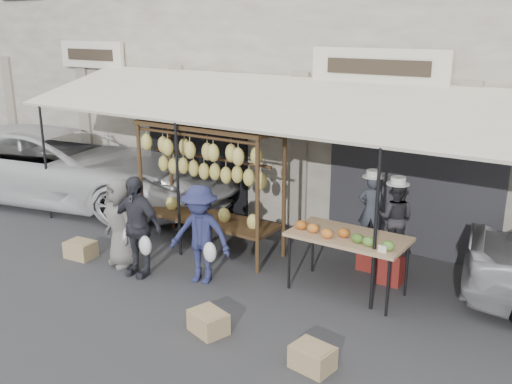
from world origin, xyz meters
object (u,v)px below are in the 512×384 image
Objects in this scene: crate_near_a at (208,322)px; banana_rack at (207,163)px; produce_table at (347,238)px; crate_near_b at (313,357)px; crate_far at (81,249)px; customer_left at (120,223)px; vendor_right at (396,218)px; customer_mid at (136,226)px; vendor_left at (371,210)px; van at (55,147)px; customer_right at (200,235)px.

banana_rack is at bearing 128.03° from crate_near_a.
produce_table is 2.16m from crate_near_b.
crate_far is at bearing 167.74° from crate_near_a.
customer_left is at bearing 12.52° from crate_far.
customer_mid is (-3.45, -1.94, -0.25)m from vendor_right.
crate_near_a is (2.52, -0.91, -0.59)m from customer_left.
produce_table reaches higher than crate_far.
vendor_left is at bearing -37.77° from vendor_right.
customer_left is at bearing -162.70° from produce_table.
vendor_right reaches higher than vendor_left.
van reaches higher than customer_left.
crate_near_b is (0.52, -1.97, -0.73)m from produce_table.
crate_near_a is 7.08m from van.
customer_right is (-2.46, -1.60, -0.28)m from vendor_right.
banana_rack is at bearing 77.04° from customer_left.
van reaches higher than customer_mid.
customer_left is 3.09× the size of crate_near_a.
customer_mid is 1.05× the size of customer_right.
produce_table is 2.20m from customer_right.
crate_near_a is at bearing -59.84° from customer_right.
customer_right is at bearing -156.92° from produce_table.
vendor_right is at bearing 22.86° from crate_far.
crate_far is (-4.26, -2.29, -0.86)m from vendor_left.
crate_near_a reaches higher than crate_far.
crate_near_b is (0.58, -2.98, -0.86)m from vendor_left.
produce_table is at bearing 74.95° from vendor_left.
customer_left is at bearing 160.13° from crate_near_a.
vendor_left is 3.27m from crate_near_a.
customer_mid reaches higher than customer_right.
customer_mid is (-3.01, -1.21, -0.07)m from produce_table.
customer_left is at bearing 167.70° from crate_near_b.
van is (-7.95, 2.67, 1.06)m from crate_near_b.
crate_near_b is at bearing -122.01° from van.
customer_left is 1.03m from crate_far.
van is at bearing 161.42° from crate_near_b.
customer_mid reaches higher than vendor_right.
produce_table is at bearing -4.91° from banana_rack.
van reaches higher than banana_rack.
crate_near_a is (1.75, -2.23, -1.43)m from banana_rack.
van reaches higher than customer_right.
vendor_right is 3.21m from crate_near_a.
van is at bearing 174.56° from produce_table.
banana_rack is at bearing 175.09° from produce_table.
van reaches higher than produce_table.
crate_far is (-4.84, 0.69, 0.00)m from crate_near_b.
produce_table reaches higher than crate_near_b.
vendor_left is (2.67, 0.78, -0.56)m from banana_rack.
vendor_left is 0.78× the size of customer_left.
crate_near_b is (3.53, -0.76, -0.67)m from customer_mid.
vendor_right is (0.50, -0.28, 0.05)m from vendor_left.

